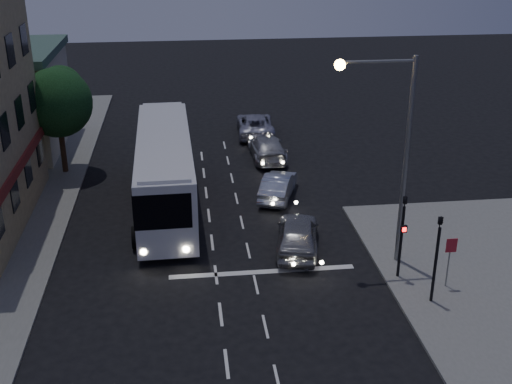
{
  "coord_description": "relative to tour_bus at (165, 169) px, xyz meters",
  "views": [
    {
      "loc": [
        -1.1,
        -21.82,
        13.97
      ],
      "look_at": [
        2.15,
        5.63,
        2.2
      ],
      "focal_mm": 45.0,
      "sensor_mm": 36.0,
      "label": 1
    }
  ],
  "objects": [
    {
      "name": "traffic_signal_main",
      "position": [
        9.73,
        -8.6,
        0.28
      ],
      "size": [
        0.25,
        0.35,
        4.1
      ],
      "color": "black",
      "rests_on": "sidewalk_near"
    },
    {
      "name": "car_suv",
      "position": [
        5.97,
        -5.58,
        -1.35
      ],
      "size": [
        2.76,
        4.93,
        1.58
      ],
      "primitive_type": "imported",
      "rotation": [
        0.0,
        0.0,
        2.94
      ],
      "color": "#99999A",
      "rests_on": "ground"
    },
    {
      "name": "street_tree",
      "position": [
        -6.08,
        5.64,
        2.35
      ],
      "size": [
        4.0,
        4.0,
        6.2
      ],
      "color": "black",
      "rests_on": "sidewalk_far"
    },
    {
      "name": "traffic_signal_side",
      "position": [
        10.43,
        -10.58,
        0.28
      ],
      "size": [
        0.18,
        0.15,
        4.1
      ],
      "color": "black",
      "rests_on": "sidewalk_near"
    },
    {
      "name": "tour_bus",
      "position": [
        0.0,
        0.0,
        0.0
      ],
      "size": [
        3.09,
        12.97,
        3.96
      ],
      "rotation": [
        0.0,
        0.0,
        0.02
      ],
      "color": "silver",
      "rests_on": "ground"
    },
    {
      "name": "car_sedan_c",
      "position": [
        6.06,
        11.7,
        -1.41
      ],
      "size": [
        2.71,
        5.42,
        1.47
      ],
      "primitive_type": "imported",
      "rotation": [
        0.0,
        0.0,
        3.09
      ],
      "color": "#B2B1C1",
      "rests_on": "ground"
    },
    {
      "name": "car_sedan_a",
      "position": [
        5.99,
        0.5,
        -1.46
      ],
      "size": [
        2.75,
        4.42,
        1.38
      ],
      "primitive_type": "imported",
      "rotation": [
        0.0,
        0.0,
        2.81
      ],
      "color": "silver",
      "rests_on": "ground"
    },
    {
      "name": "ground",
      "position": [
        2.13,
        -9.38,
        -2.14
      ],
      "size": [
        120.0,
        120.0,
        0.0
      ],
      "primitive_type": "plane",
      "color": "black"
    },
    {
      "name": "streetlight",
      "position": [
        9.48,
        -7.18,
        3.59
      ],
      "size": [
        3.32,
        0.44,
        9.0
      ],
      "color": "slate",
      "rests_on": "sidewalk_near"
    },
    {
      "name": "car_sedan_b",
      "position": [
        6.23,
        6.67,
        -1.42
      ],
      "size": [
        2.14,
        5.04,
        1.45
      ],
      "primitive_type": "imported",
      "rotation": [
        0.0,
        0.0,
        3.16
      ],
      "color": "#BCBCBD",
      "rests_on": "ground"
    },
    {
      "name": "regulatory_sign",
      "position": [
        11.43,
        -9.62,
        -0.55
      ],
      "size": [
        0.45,
        0.12,
        2.2
      ],
      "color": "slate",
      "rests_on": "sidewalk_near"
    },
    {
      "name": "road_markings",
      "position": [
        3.42,
        -6.07,
        -2.14
      ],
      "size": [
        8.0,
        30.55,
        0.01
      ],
      "color": "silver",
      "rests_on": "ground"
    }
  ]
}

